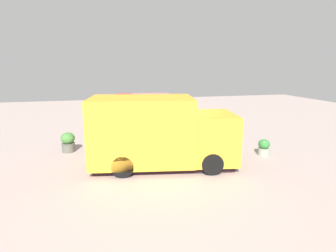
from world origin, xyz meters
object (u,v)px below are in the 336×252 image
person_customer (160,127)px  planter_flowering_far (68,142)px  plaza_bench (210,129)px  food_truck (159,134)px  planter_flowering_near (264,147)px

person_customer → planter_flowering_far: size_ratio=1.09×
person_customer → plaza_bench: 2.68m
food_truck → plaza_bench: 5.03m
planter_flowering_near → food_truck: bearing=-178.2°
person_customer → planter_flowering_near: 5.66m
person_customer → plaza_bench: size_ratio=0.55×
planter_flowering_near → plaza_bench: (-0.92, 3.43, 0.04)m
planter_flowering_far → plaza_bench: planter_flowering_far is taller
planter_flowering_near → plaza_bench: size_ratio=0.40×
food_truck → planter_flowering_near: (4.37, 0.14, -0.86)m
planter_flowering_far → plaza_bench: (6.84, 1.05, -0.06)m
food_truck → person_customer: (1.03, 4.71, -0.81)m
person_customer → planter_flowering_far: bearing=-153.6°
planter_flowering_near → planter_flowering_far: 8.12m
planter_flowering_far → plaza_bench: size_ratio=0.50×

